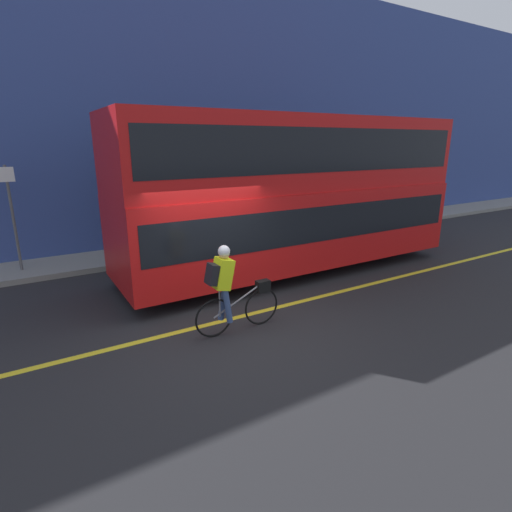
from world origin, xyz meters
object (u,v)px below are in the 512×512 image
object	(u,v)px
bus	(293,189)
trash_bin	(214,229)
cyclist_on_bike	(229,287)
street_sign_post	(12,213)

from	to	relation	value
bus	trash_bin	bearing A→B (deg)	102.58
bus	trash_bin	world-z (taller)	bus
cyclist_on_bike	street_sign_post	size ratio (longest dim) A/B	0.64
trash_bin	cyclist_on_bike	bearing A→B (deg)	-112.87
bus	street_sign_post	world-z (taller)	bus
bus	cyclist_on_bike	size ratio (longest dim) A/B	5.33
bus	cyclist_on_bike	world-z (taller)	bus
bus	street_sign_post	size ratio (longest dim) A/B	3.40
cyclist_on_bike	street_sign_post	bearing A→B (deg)	118.72
bus	trash_bin	size ratio (longest dim) A/B	9.77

